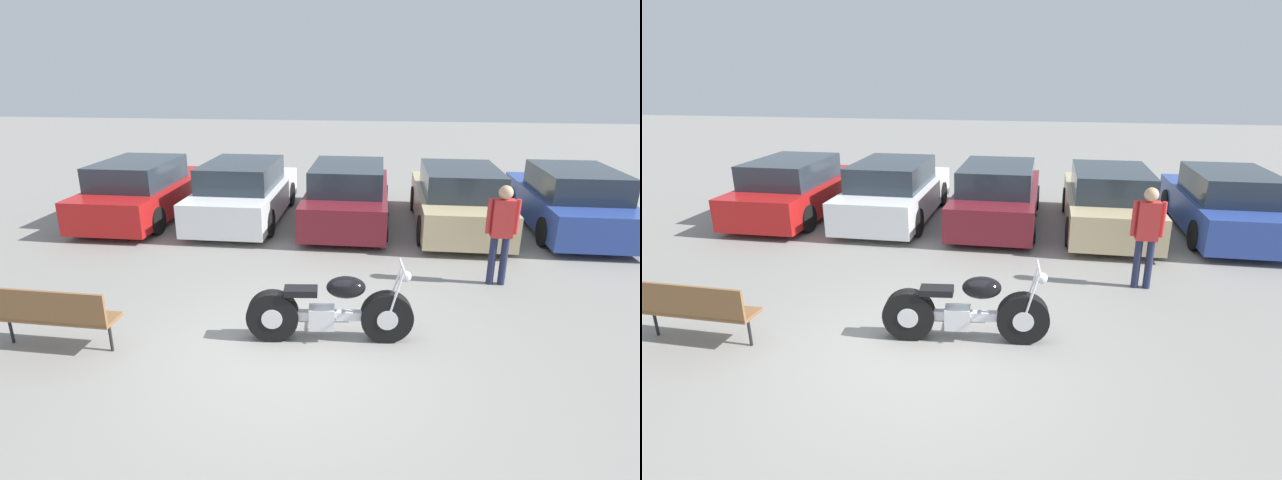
% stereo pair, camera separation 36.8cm
% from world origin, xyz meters
% --- Properties ---
extents(ground_plane, '(60.00, 60.00, 0.00)m').
position_xyz_m(ground_plane, '(0.00, 0.00, 0.00)').
color(ground_plane, gray).
extents(motorcycle, '(2.24, 0.62, 1.07)m').
position_xyz_m(motorcycle, '(0.45, 0.36, 0.44)').
color(motorcycle, black).
rests_on(motorcycle, ground_plane).
extents(parked_car_red, '(1.89, 4.30, 1.43)m').
position_xyz_m(parked_car_red, '(-4.63, 5.68, 0.66)').
color(parked_car_red, red).
rests_on(parked_car_red, ground_plane).
extents(parked_car_white, '(1.89, 4.30, 1.43)m').
position_xyz_m(parked_car_white, '(-2.14, 5.81, 0.66)').
color(parked_car_white, white).
rests_on(parked_car_white, ground_plane).
extents(parked_car_maroon, '(1.89, 4.30, 1.43)m').
position_xyz_m(parked_car_maroon, '(0.35, 5.81, 0.66)').
color(parked_car_maroon, maroon).
rests_on(parked_car_maroon, ground_plane).
extents(parked_car_champagne, '(1.89, 4.30, 1.43)m').
position_xyz_m(parked_car_champagne, '(2.84, 5.71, 0.66)').
color(parked_car_champagne, '#C6B284').
rests_on(parked_car_champagne, ground_plane).
extents(parked_car_blue, '(1.89, 4.30, 1.43)m').
position_xyz_m(parked_car_blue, '(5.33, 5.89, 0.66)').
color(parked_car_blue, '#2D479E').
rests_on(parked_car_blue, ground_plane).
extents(park_bench, '(1.64, 0.44, 0.89)m').
position_xyz_m(park_bench, '(-3.03, -0.33, 0.55)').
color(park_bench, brown).
rests_on(park_bench, ground_plane).
extents(person_standing, '(0.52, 0.23, 1.72)m').
position_xyz_m(person_standing, '(3.10, 2.53, 1.02)').
color(person_standing, '#232847').
rests_on(person_standing, ground_plane).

